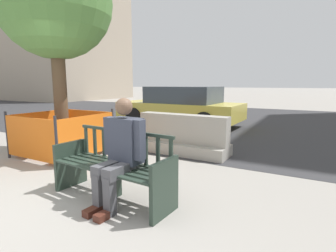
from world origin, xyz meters
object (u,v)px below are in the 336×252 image
object	(u,v)px
street_bench	(113,169)
street_tree	(54,2)
jersey_barrier_centre	(183,137)
car_taxi_near	(181,106)
seated_person	(120,150)
construction_fence	(63,132)

from	to	relation	value
street_bench	street_tree	size ratio (longest dim) A/B	0.41
street_bench	jersey_barrier_centre	world-z (taller)	street_bench
street_bench	car_taxi_near	xyz separation A→B (m)	(-1.94, 5.91, 0.31)
jersey_barrier_centre	street_tree	distance (m)	3.72
seated_person	street_tree	size ratio (longest dim) A/B	0.31
construction_fence	seated_person	bearing A→B (deg)	-26.09
seated_person	construction_fence	world-z (taller)	seated_person
street_tree	car_taxi_near	bearing A→B (deg)	84.62
jersey_barrier_centre	seated_person	bearing A→B (deg)	-81.18
street_bench	seated_person	bearing A→B (deg)	-20.30
seated_person	car_taxi_near	xyz separation A→B (m)	(-2.13, 5.98, 0.01)
seated_person	jersey_barrier_centre	xyz separation A→B (m)	(-0.40, 2.56, -0.35)
street_bench	car_taxi_near	size ratio (longest dim) A/B	0.39
car_taxi_near	street_tree	bearing A→B (deg)	-95.38
car_taxi_near	construction_fence	bearing A→B (deg)	-95.38
street_bench	jersey_barrier_centre	size ratio (longest dim) A/B	0.86
street_tree	street_bench	bearing A→B (deg)	-26.53
street_tree	car_taxi_near	xyz separation A→B (m)	(0.44, 4.72, -2.36)
seated_person	jersey_barrier_centre	distance (m)	2.61
seated_person	jersey_barrier_centre	world-z (taller)	seated_person
street_bench	street_tree	xyz separation A→B (m)	(-2.38, 1.19, 2.66)
street_bench	seated_person	xyz separation A→B (m)	(0.19, -0.07, 0.29)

